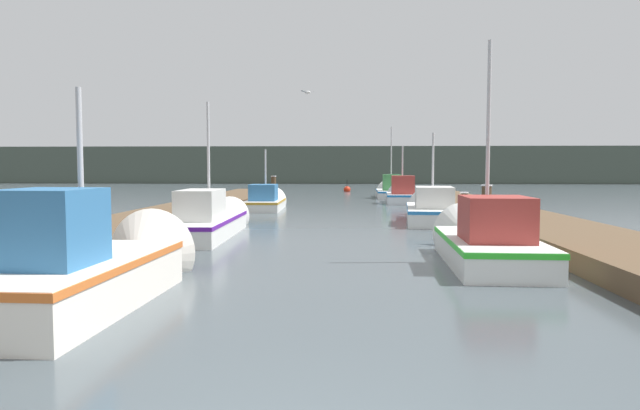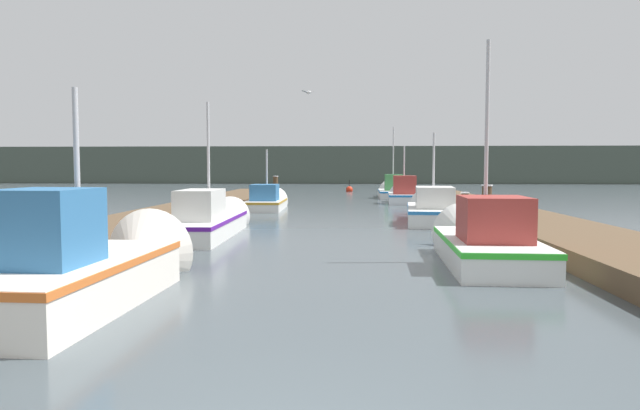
# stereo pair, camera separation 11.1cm
# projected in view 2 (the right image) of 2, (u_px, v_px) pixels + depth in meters

# --- Properties ---
(dock_left) EXTENTS (2.82, 40.00, 0.42)m
(dock_left) POSITION_uv_depth(u_px,v_px,m) (169.00, 217.00, 19.74)
(dock_left) COLOR brown
(dock_left) RESTS_ON ground_plane
(dock_right) EXTENTS (2.82, 40.00, 0.42)m
(dock_right) POSITION_uv_depth(u_px,v_px,m) (513.00, 219.00, 19.10)
(dock_right) COLOR brown
(dock_right) RESTS_ON ground_plane
(distant_shore_ridge) EXTENTS (120.00, 16.00, 4.27)m
(distant_shore_ridge) POSITION_uv_depth(u_px,v_px,m) (348.00, 165.00, 72.26)
(distant_shore_ridge) COLOR #424C42
(distant_shore_ridge) RESTS_ON ground_plane
(fishing_boat_0) EXTENTS (1.90, 5.01, 3.54)m
(fishing_boat_0) POSITION_uv_depth(u_px,v_px,m) (90.00, 266.00, 8.40)
(fishing_boat_0) COLOR silver
(fishing_boat_0) RESTS_ON ground_plane
(fishing_boat_1) EXTENTS (1.84, 5.15, 4.99)m
(fishing_boat_1) POSITION_uv_depth(u_px,v_px,m) (482.00, 240.00, 11.90)
(fishing_boat_1) COLOR silver
(fishing_boat_1) RESTS_ON ground_plane
(fishing_boat_2) EXTENTS (1.55, 6.11, 4.17)m
(fishing_boat_2) POSITION_uv_depth(u_px,v_px,m) (210.00, 220.00, 16.39)
(fishing_boat_2) COLOR silver
(fishing_boat_2) RESTS_ON ground_plane
(fishing_boat_3) EXTENTS (2.26, 5.78, 3.70)m
(fishing_boat_3) POSITION_uv_depth(u_px,v_px,m) (433.00, 209.00, 20.54)
(fishing_boat_3) COLOR silver
(fishing_boat_3) RESTS_ON ground_plane
(fishing_boat_4) EXTENTS (1.63, 4.81, 3.24)m
(fishing_boat_4) POSITION_uv_depth(u_px,v_px,m) (268.00, 201.00, 26.46)
(fishing_boat_4) COLOR silver
(fishing_boat_4) RESTS_ON ground_plane
(fishing_boat_5) EXTENTS (1.87, 4.68, 3.59)m
(fishing_boat_5) POSITION_uv_depth(u_px,v_px,m) (404.00, 194.00, 31.08)
(fishing_boat_5) COLOR silver
(fishing_boat_5) RESTS_ON ground_plane
(fishing_boat_6) EXTENTS (1.90, 5.17, 5.06)m
(fishing_boat_6) POSITION_uv_depth(u_px,v_px,m) (393.00, 191.00, 36.32)
(fishing_boat_6) COLOR silver
(fishing_boat_6) RESTS_ON ground_plane
(mooring_piling_0) EXTENTS (0.29, 0.29, 1.07)m
(mooring_piling_0) POSITION_uv_depth(u_px,v_px,m) (465.00, 207.00, 19.92)
(mooring_piling_0) COLOR #473523
(mooring_piling_0) RESTS_ON ground_plane
(mooring_piling_1) EXTENTS (0.35, 0.35, 1.36)m
(mooring_piling_1) POSITION_uv_depth(u_px,v_px,m) (276.00, 186.00, 36.73)
(mooring_piling_1) COLOR #473523
(mooring_piling_1) RESTS_ON ground_plane
(mooring_piling_2) EXTENTS (0.33, 0.33, 1.41)m
(mooring_piling_2) POSITION_uv_depth(u_px,v_px,m) (487.00, 208.00, 17.03)
(mooring_piling_2) COLOR #473523
(mooring_piling_2) RESTS_ON ground_plane
(mooring_piling_3) EXTENTS (0.26, 0.26, 1.21)m
(mooring_piling_3) POSITION_uv_depth(u_px,v_px,m) (37.00, 251.00, 9.02)
(mooring_piling_3) COLOR #473523
(mooring_piling_3) RESTS_ON ground_plane
(channel_buoy) EXTENTS (0.54, 0.54, 1.04)m
(channel_buoy) POSITION_uv_depth(u_px,v_px,m) (349.00, 190.00, 44.63)
(channel_buoy) COLOR red
(channel_buoy) RESTS_ON ground_plane
(seagull_lead) EXTENTS (0.50, 0.44, 0.12)m
(seagull_lead) POSITION_uv_depth(u_px,v_px,m) (308.00, 92.00, 21.32)
(seagull_lead) COLOR white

